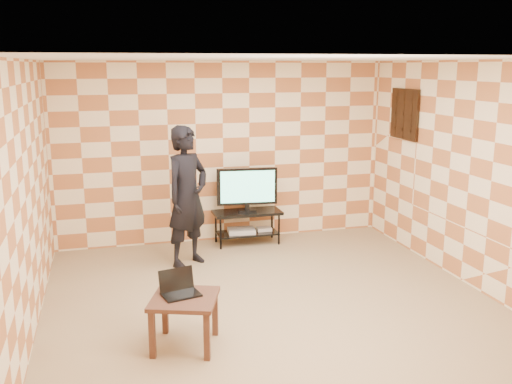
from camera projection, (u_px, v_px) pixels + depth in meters
floor at (270, 301)px, 6.51m from camera, size 5.00×5.00×0.00m
wall_back at (223, 153)px, 8.57m from camera, size 5.00×0.02×2.70m
wall_front at (375, 259)px, 3.86m from camera, size 5.00×0.02×2.70m
wall_left at (26, 199)px, 5.58m from camera, size 0.02×5.00×2.70m
wall_right at (469, 174)px, 6.85m from camera, size 0.02×5.00×2.70m
ceiling at (271, 59)px, 5.92m from camera, size 5.00×5.00×0.02m
wall_art at (405, 114)px, 8.18m from camera, size 0.04×0.72×0.72m
tv_stand at (247, 220)px, 8.56m from camera, size 1.01×0.46×0.50m
tv at (247, 188)px, 8.45m from camera, size 0.90×0.20×0.66m
dvd_player at (241, 231)px, 8.55m from camera, size 0.42×0.32×0.07m
game_console at (264, 229)px, 8.68m from camera, size 0.23×0.17×0.05m
side_table at (184, 306)px, 5.39m from camera, size 0.77×0.77×0.50m
laptop at (179, 289)px, 5.43m from camera, size 0.40×0.34×0.23m
person at (187, 196)px, 7.54m from camera, size 0.82×0.77×1.88m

